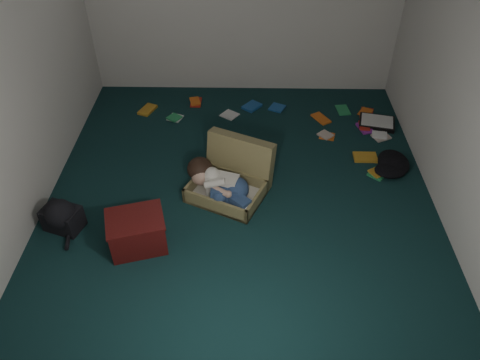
{
  "coord_description": "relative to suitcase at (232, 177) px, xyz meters",
  "views": [
    {
      "loc": [
        0.07,
        -3.6,
        3.34
      ],
      "look_at": [
        0.0,
        -0.15,
        0.35
      ],
      "focal_mm": 35.0,
      "sensor_mm": 36.0,
      "label": 1
    }
  ],
  "objects": [
    {
      "name": "backpack",
      "position": [
        -1.61,
        -0.59,
        -0.03
      ],
      "size": [
        0.52,
        0.47,
        0.26
      ],
      "primitive_type": null,
      "rotation": [
        0.0,
        0.0,
        -0.32
      ],
      "color": "black",
      "rests_on": "floor"
    },
    {
      "name": "wall_left",
      "position": [
        -1.91,
        -0.11,
        1.14
      ],
      "size": [
        0.0,
        4.5,
        4.5
      ],
      "primitive_type": "plane",
      "rotation": [
        1.57,
        0.0,
        1.57
      ],
      "color": "silver",
      "rests_on": "ground"
    },
    {
      "name": "book_scatter",
      "position": [
        0.72,
        1.26,
        -0.15
      ],
      "size": [
        3.15,
        1.71,
        0.02
      ],
      "color": "#C68B23",
      "rests_on": "floor"
    },
    {
      "name": "floor",
      "position": [
        0.09,
        -0.11,
        -0.16
      ],
      "size": [
        4.5,
        4.5,
        0.0
      ],
      "primitive_type": "plane",
      "color": "#102C2D",
      "rests_on": "ground"
    },
    {
      "name": "maroon_bin",
      "position": [
        -0.85,
        -0.8,
        0.02
      ],
      "size": [
        0.6,
        0.53,
        0.35
      ],
      "rotation": [
        0.0,
        0.0,
        0.28
      ],
      "color": "#4C100F",
      "rests_on": "floor"
    },
    {
      "name": "wall_right",
      "position": [
        2.09,
        -0.11,
        1.14
      ],
      "size": [
        0.0,
        4.5,
        4.5
      ],
      "primitive_type": "plane",
      "rotation": [
        1.57,
        0.0,
        -1.57
      ],
      "color": "silver",
      "rests_on": "ground"
    },
    {
      "name": "person",
      "position": [
        -0.12,
        -0.15,
        0.04
      ],
      "size": [
        0.7,
        0.61,
        0.33
      ],
      "rotation": [
        0.0,
        0.0,
        -0.43
      ],
      "color": "silver",
      "rests_on": "suitcase"
    },
    {
      "name": "paper_tray",
      "position": [
        1.79,
        1.26,
        -0.13
      ],
      "size": [
        0.49,
        0.41,
        0.06
      ],
      "rotation": [
        0.0,
        0.0,
        -0.22
      ],
      "color": "black",
      "rests_on": "floor"
    },
    {
      "name": "wall_front",
      "position": [
        0.09,
        -2.36,
        1.14
      ],
      "size": [
        4.5,
        0.0,
        4.5
      ],
      "primitive_type": "plane",
      "rotation": [
        -1.57,
        0.0,
        0.0
      ],
      "color": "silver",
      "rests_on": "ground"
    },
    {
      "name": "suitcase",
      "position": [
        0.0,
        0.0,
        0.0
      ],
      "size": [
        0.96,
        0.96,
        0.54
      ],
      "rotation": [
        0.0,
        0.0,
        -0.43
      ],
      "color": "olive",
      "rests_on": "floor"
    },
    {
      "name": "clothing_pile",
      "position": [
        1.79,
        0.33,
        -0.08
      ],
      "size": [
        0.58,
        0.52,
        0.16
      ],
      "primitive_type": null,
      "rotation": [
        0.0,
        0.0,
        -0.28
      ],
      "color": "black",
      "rests_on": "floor"
    }
  ]
}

